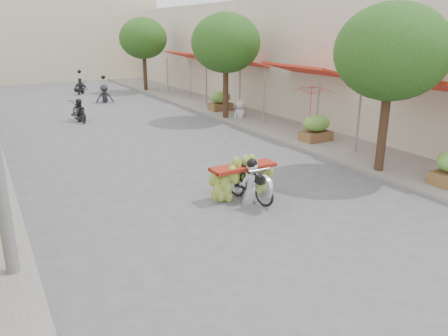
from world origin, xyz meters
TOP-DOWN VIEW (x-y plane):
  - ground at (0.00, 0.00)m, footprint 120.00×120.00m
  - sidewalk_right at (7.00, 15.00)m, footprint 4.00×60.00m
  - shophouse_row_right at (11.99, 14.00)m, footprint 9.77×40.00m
  - far_building at (0.00, 38.00)m, footprint 20.00×6.00m
  - street_tree_near at (5.40, 4.00)m, footprint 3.40×3.40m
  - street_tree_mid at (5.40, 14.00)m, footprint 3.40×3.40m
  - street_tree_far at (5.40, 26.00)m, footprint 3.40×3.40m
  - produce_crate_mid at (6.20, 8.00)m, footprint 1.20×0.88m
  - produce_crate_far at (6.20, 16.00)m, footprint 1.20×0.88m
  - banana_motorbike at (0.50, 4.15)m, footprint 2.20×1.86m
  - market_umbrella at (5.93, 8.05)m, footprint 2.01×2.01m
  - pedestrian at (6.10, 13.72)m, footprint 0.95×0.66m
  - bg_motorbike_a at (-1.22, 17.28)m, footprint 0.85×1.86m
  - bg_motorbike_b at (1.44, 22.50)m, footprint 1.16×1.59m
  - bg_motorbike_c at (0.94, 27.07)m, footprint 1.26×1.69m

SIDE VIEW (x-z plane):
  - ground at x=0.00m, z-range 0.00..0.00m
  - sidewalk_right at x=7.00m, z-range 0.00..0.12m
  - banana_motorbike at x=0.50m, z-range -0.34..1.71m
  - produce_crate_mid at x=6.20m, z-range 0.13..1.29m
  - produce_crate_far at x=6.20m, z-range 0.13..1.29m
  - bg_motorbike_a at x=-1.22m, z-range -0.25..1.70m
  - bg_motorbike_c at x=0.94m, z-range -0.18..1.77m
  - bg_motorbike_b at x=1.44m, z-range -0.10..1.85m
  - pedestrian at x=6.10m, z-range 0.12..1.91m
  - market_umbrella at x=5.93m, z-range 1.60..3.14m
  - shophouse_row_right at x=11.99m, z-range 0.00..6.00m
  - far_building at x=0.00m, z-range 0.00..7.00m
  - street_tree_near at x=5.40m, z-range 1.16..6.41m
  - street_tree_mid at x=5.40m, z-range 1.16..6.41m
  - street_tree_far at x=5.40m, z-range 1.16..6.41m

